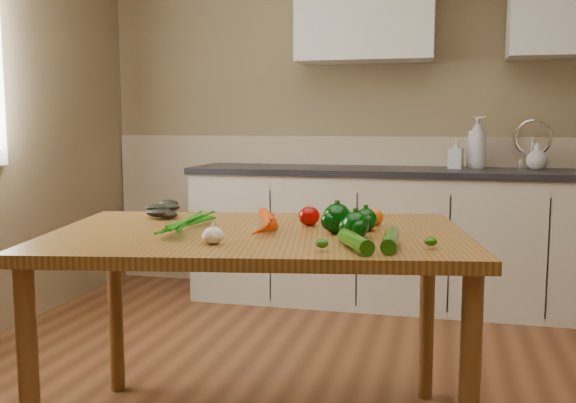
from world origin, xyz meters
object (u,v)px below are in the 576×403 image
(leafy_greens, at_px, (171,204))
(zucchini_b, at_px, (355,242))
(soap_bottle_c, at_px, (537,156))
(carrot_bunch, at_px, (240,220))
(pepper_a, at_px, (337,219))
(zucchini_a, at_px, (390,240))
(pepper_b, at_px, (366,220))
(garlic_bulb, at_px, (213,235))
(tomato_c, at_px, (374,217))
(tomato_a, at_px, (309,216))
(table, at_px, (258,255))
(soap_bottle_b, at_px, (456,154))
(pepper_c, at_px, (355,226))
(tomato_b, at_px, (335,214))
(soap_bottle_a, at_px, (477,142))

(leafy_greens, distance_m, zucchini_b, 1.00)
(soap_bottle_c, bearing_deg, carrot_bunch, -29.39)
(pepper_a, bearing_deg, zucchini_a, -47.23)
(pepper_b, bearing_deg, carrot_bunch, -166.59)
(pepper_b, bearing_deg, garlic_bulb, -139.68)
(soap_bottle_c, relative_size, pepper_a, 1.59)
(leafy_greens, relative_size, pepper_a, 2.03)
(pepper_a, height_order, tomato_c, pepper_a)
(carrot_bunch, xyz_separation_m, pepper_a, (0.35, 0.03, 0.02))
(zucchini_b, bearing_deg, tomato_a, 119.13)
(table, bearing_deg, soap_bottle_b, 60.53)
(table, xyz_separation_m, zucchini_a, (0.50, -0.21, 0.11))
(pepper_c, xyz_separation_m, zucchini_b, (0.03, -0.19, -0.02))
(leafy_greens, distance_m, tomato_c, 0.85)
(tomato_b, distance_m, zucchini_a, 0.55)
(carrot_bunch, bearing_deg, tomato_b, 33.11)
(table, xyz_separation_m, tomato_a, (0.16, 0.16, 0.13))
(carrot_bunch, xyz_separation_m, garlic_bulb, (-0.00, -0.27, -0.01))
(tomato_b, bearing_deg, table, -129.69)
(table, distance_m, garlic_bulb, 0.31)
(soap_bottle_b, height_order, pepper_a, soap_bottle_b)
(leafy_greens, relative_size, tomato_c, 2.95)
(garlic_bulb, distance_m, zucchini_a, 0.57)
(tomato_b, distance_m, zucchini_b, 0.57)
(leafy_greens, relative_size, pepper_b, 2.62)
(soap_bottle_b, distance_m, garlic_bulb, 2.49)
(table, xyz_separation_m, pepper_b, (0.38, 0.10, 0.13))
(leafy_greens, bearing_deg, zucchini_b, -31.24)
(soap_bottle_b, xyz_separation_m, soap_bottle_c, (0.50, 0.06, -0.01))
(tomato_b, relative_size, zucchini_b, 0.33)
(soap_bottle_c, height_order, leafy_greens, soap_bottle_c)
(tomato_b, bearing_deg, pepper_c, -69.47)
(pepper_a, height_order, pepper_c, pepper_a)
(pepper_b, xyz_separation_m, tomato_a, (-0.22, 0.06, -0.00))
(soap_bottle_b, relative_size, zucchini_b, 0.90)
(pepper_c, xyz_separation_m, zucchini_a, (0.13, -0.13, -0.02))
(soap_bottle_c, relative_size, tomato_a, 2.06)
(soap_bottle_a, relative_size, tomato_b, 4.81)
(garlic_bulb, relative_size, tomato_b, 0.95)
(pepper_c, xyz_separation_m, tomato_c, (0.03, 0.29, -0.01))
(soap_bottle_c, relative_size, garlic_bulb, 2.50)
(carrot_bunch, height_order, pepper_a, pepper_a)
(tomato_c, bearing_deg, table, -151.61)
(soap_bottle_b, bearing_deg, pepper_b, -177.29)
(table, height_order, zucchini_b, zucchini_b)
(table, bearing_deg, zucchini_b, -44.70)
(zucchini_a, bearing_deg, tomato_a, 132.91)
(zucchini_b, bearing_deg, table, 145.85)
(pepper_a, distance_m, tomato_b, 0.27)
(tomato_a, bearing_deg, leafy_greens, 171.87)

